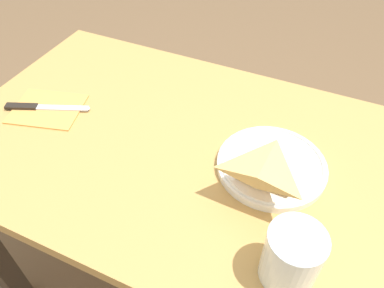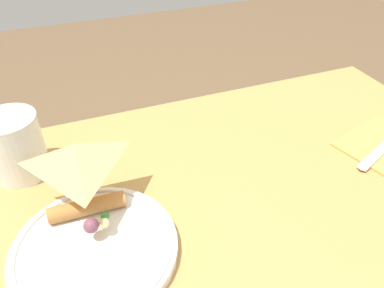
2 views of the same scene
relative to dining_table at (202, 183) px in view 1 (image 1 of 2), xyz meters
name	(u,v)px [view 1 (image 1 of 2)]	position (x,y,z in m)	size (l,w,h in m)	color
dining_table	(202,183)	(0.00, 0.00, 0.00)	(1.14, 0.65, 0.70)	tan
plate_pizza	(271,165)	(0.15, 0.01, 0.13)	(0.22, 0.22, 0.05)	white
milk_glass	(291,258)	(0.23, -0.20, 0.16)	(0.09, 0.09, 0.11)	white
napkin_folded	(47,109)	(-0.40, -0.03, 0.11)	(0.19, 0.17, 0.00)	#E59E4C
butter_knife	(43,107)	(-0.41, -0.03, 0.12)	(0.20, 0.09, 0.01)	black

